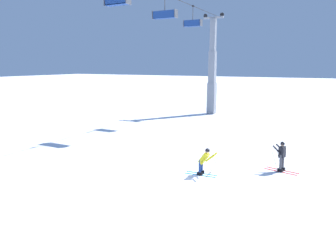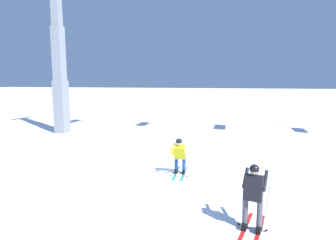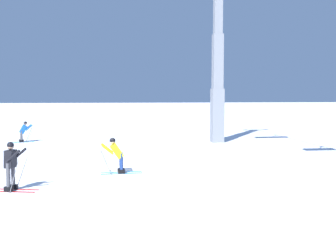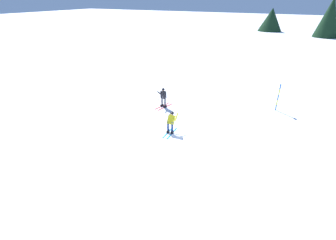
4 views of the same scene
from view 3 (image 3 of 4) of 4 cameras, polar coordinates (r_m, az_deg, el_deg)
name	(u,v)px [view 3 (image 3 of 4)]	position (r m, az deg, el deg)	size (l,w,h in m)	color
ground_plane	(105,170)	(17.05, -8.98, -7.15)	(260.00, 260.00, 0.00)	white
skier_carving_main	(117,153)	(16.21, -7.40, -4.70)	(0.73, 1.71, 1.59)	#198CCC
lift_tower_near	(218,72)	(26.53, 7.14, 6.85)	(0.78, 2.34, 11.26)	gray
skier_distant_uphill	(23,130)	(28.20, -20.08, -1.42)	(1.01, 1.71, 1.50)	#198CCC
skier_distant_downhill	(11,163)	(14.18, -21.65, -5.75)	(0.82, 1.83, 1.65)	red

